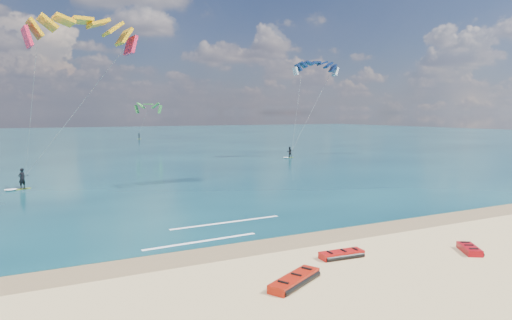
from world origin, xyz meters
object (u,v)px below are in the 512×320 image
at_px(packed_kite_left, 295,284).
at_px(kitesurfer_main, 51,98).
at_px(packed_kite_right, 469,252).
at_px(packed_kite_mid, 342,258).
at_px(kitesurfer_far, 304,102).

height_order(packed_kite_left, kitesurfer_main, kitesurfer_main).
bearing_deg(packed_kite_right, kitesurfer_main, 63.94).
height_order(packed_kite_mid, kitesurfer_far, kitesurfer_far).
xyz_separation_m(kitesurfer_main, kitesurfer_far, (34.13, 15.45, 0.33)).
distance_m(packed_kite_left, kitesurfer_main, 27.84).
bearing_deg(packed_kite_left, kitesurfer_main, 76.66).
relative_size(packed_kite_mid, kitesurfer_far, 0.15).
bearing_deg(kitesurfer_far, packed_kite_right, -93.98).
xyz_separation_m(packed_kite_right, kitesurfer_far, (17.87, 41.64, 8.06)).
bearing_deg(packed_kite_mid, kitesurfer_main, 117.83).
bearing_deg(packed_kite_mid, packed_kite_left, -149.33).
distance_m(packed_kite_mid, kitesurfer_main, 27.35).
distance_m(kitesurfer_main, kitesurfer_far, 37.46).
xyz_separation_m(packed_kite_right, kitesurfer_main, (-16.25, 26.19, 7.72)).
bearing_deg(packed_kite_mid, kitesurfer_far, 63.52).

